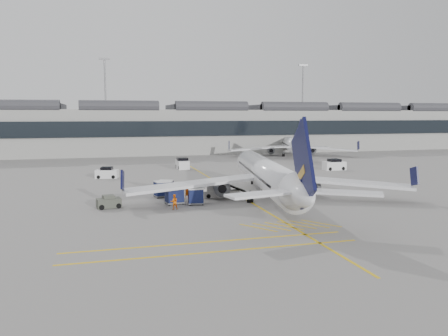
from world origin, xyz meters
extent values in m
plane|color=gray|center=(0.00, 0.00, 0.00)|extent=(220.00, 220.00, 0.00)
cube|color=#9E9E99|center=(0.00, 72.00, 5.50)|extent=(200.00, 20.00, 11.00)
cube|color=black|center=(0.00, 61.80, 6.50)|extent=(200.00, 0.50, 3.60)
cube|color=#38383D|center=(0.00, 72.00, 11.70)|extent=(200.00, 18.00, 1.40)
cylinder|color=slate|center=(-5.00, 86.00, 12.50)|extent=(0.44, 0.44, 25.00)
cube|color=slate|center=(-5.00, 86.00, 25.20)|extent=(3.00, 0.60, 0.50)
cylinder|color=slate|center=(55.00, 86.00, 12.50)|extent=(0.44, 0.44, 25.00)
cube|color=slate|center=(55.00, 86.00, 25.20)|extent=(3.00, 0.60, 0.50)
cube|color=gold|center=(10.00, 10.00, 0.01)|extent=(0.25, 60.00, 0.01)
cylinder|color=white|center=(12.46, 5.44, 2.85)|extent=(7.95, 27.34, 3.40)
cone|color=white|center=(15.07, 20.60, 2.85)|extent=(3.97, 4.14, 3.40)
cone|color=white|center=(9.80, -10.09, 3.21)|extent=(4.09, 4.86, 3.40)
cube|color=white|center=(3.76, 5.55, 2.04)|extent=(15.70, 5.43, 0.32)
cube|color=white|center=(20.71, 2.64, 2.04)|extent=(15.14, 10.05, 0.32)
cylinder|color=slate|center=(7.37, 6.77, 1.40)|extent=(2.43, 3.53, 1.90)
cylinder|color=slate|center=(17.72, 4.99, 1.40)|extent=(2.43, 3.53, 1.90)
cube|color=black|center=(9.89, -9.55, 5.75)|extent=(1.43, 6.84, 7.58)
cylinder|color=black|center=(14.23, 15.70, 0.29)|extent=(0.35, 0.61, 0.58)
cylinder|color=black|center=(9.85, 3.59, 0.36)|extent=(0.75, 0.82, 0.72)
cylinder|color=black|center=(14.31, 2.82, 0.36)|extent=(0.75, 0.82, 0.72)
cylinder|color=white|center=(37.52, 54.66, 2.66)|extent=(10.45, 25.20, 3.18)
cone|color=white|center=(41.72, 68.42, 2.66)|extent=(4.03, 4.17, 3.18)
cone|color=white|center=(33.23, 40.58, 3.00)|extent=(4.23, 4.81, 3.18)
cube|color=white|center=(29.47, 55.79, 1.90)|extent=(14.43, 3.30, 0.30)
cube|color=white|center=(44.84, 51.10, 1.90)|extent=(13.53, 10.74, 0.30)
cylinder|color=slate|center=(32.95, 56.50, 1.31)|extent=(2.59, 3.43, 1.78)
cylinder|color=slate|center=(42.34, 53.63, 1.31)|extent=(2.59, 3.43, 1.78)
cube|color=black|center=(33.37, 41.07, 5.37)|extent=(2.12, 6.23, 7.08)
cylinder|color=black|center=(40.36, 63.97, 0.27)|extent=(0.38, 0.59, 0.54)
cylinder|color=black|center=(34.88, 53.26, 0.34)|extent=(0.76, 0.82, 0.68)
cylinder|color=black|center=(38.93, 52.02, 0.34)|extent=(0.76, 0.82, 0.68)
cube|color=silver|center=(7.64, 7.90, 0.39)|extent=(4.44, 2.17, 0.79)
cube|color=black|center=(8.75, 7.77, 1.29)|extent=(3.93, 1.67, 1.66)
cube|color=silver|center=(6.41, 8.05, 1.18)|extent=(1.18, 1.57, 1.01)
cylinder|color=black|center=(5.98, 7.30, 0.25)|extent=(0.52, 0.26, 0.49)
cylinder|color=black|center=(6.17, 8.87, 0.25)|extent=(0.52, 0.26, 0.49)
cylinder|color=black|center=(9.11, 6.94, 0.25)|extent=(0.52, 0.26, 0.49)
cylinder|color=black|center=(9.29, 8.50, 0.25)|extent=(0.52, 0.26, 0.49)
cube|color=gray|center=(3.84, 4.18, 0.18)|extent=(1.89, 1.63, 0.12)
cube|color=#131C4C|center=(3.84, 4.18, 0.99)|extent=(1.73, 1.56, 1.46)
cube|color=silver|center=(3.84, 4.18, 1.76)|extent=(1.79, 1.61, 0.10)
cylinder|color=black|center=(3.06, 3.72, 0.11)|extent=(0.23, 0.13, 0.22)
cylinder|color=black|center=(3.21, 4.82, 0.11)|extent=(0.23, 0.13, 0.22)
cylinder|color=black|center=(4.47, 3.54, 0.11)|extent=(0.23, 0.13, 0.22)
cylinder|color=black|center=(4.61, 4.64, 0.11)|extent=(0.23, 0.13, 0.22)
cube|color=gray|center=(1.61, 4.98, 0.20)|extent=(2.14, 1.86, 0.13)
cube|color=#131C4C|center=(1.61, 4.98, 1.10)|extent=(1.96, 1.78, 1.63)
cube|color=silver|center=(1.61, 4.98, 1.96)|extent=(2.03, 1.84, 0.11)
cylinder|color=black|center=(0.93, 4.24, 0.12)|extent=(0.26, 0.15, 0.25)
cylinder|color=black|center=(0.74, 5.46, 0.12)|extent=(0.26, 0.15, 0.25)
cylinder|color=black|center=(2.49, 4.49, 0.12)|extent=(0.26, 0.15, 0.25)
cylinder|color=black|center=(2.29, 5.71, 0.12)|extent=(0.26, 0.15, 0.25)
cube|color=gray|center=(0.85, 9.41, 0.19)|extent=(2.10, 1.85, 0.13)
cube|color=#131C4C|center=(0.85, 9.41, 1.05)|extent=(1.93, 1.76, 1.56)
cube|color=silver|center=(0.85, 9.41, 1.87)|extent=(1.99, 1.82, 0.11)
cylinder|color=black|center=(0.24, 8.68, 0.12)|extent=(0.25, 0.15, 0.24)
cylinder|color=black|center=(-0.01, 9.84, 0.12)|extent=(0.25, 0.15, 0.24)
cylinder|color=black|center=(1.71, 8.99, 0.12)|extent=(0.25, 0.15, 0.24)
cylinder|color=black|center=(1.47, 10.14, 0.12)|extent=(0.25, 0.15, 0.24)
cube|color=gray|center=(1.35, 9.86, 0.19)|extent=(2.20, 2.00, 0.13)
cube|color=#131C4C|center=(1.35, 9.86, 1.05)|extent=(2.03, 1.90, 1.55)
cube|color=silver|center=(1.35, 9.86, 1.86)|extent=(2.10, 1.97, 0.11)
cylinder|color=black|center=(0.46, 9.54, 0.12)|extent=(0.26, 0.18, 0.24)
cylinder|color=black|center=(0.83, 10.65, 0.12)|extent=(0.26, 0.18, 0.24)
cylinder|color=black|center=(1.88, 9.06, 0.12)|extent=(0.26, 0.18, 0.24)
cylinder|color=black|center=(2.25, 10.18, 0.12)|extent=(0.26, 0.18, 0.24)
imported|color=#FD5A0D|center=(3.53, 7.72, 0.84)|extent=(0.73, 0.65, 1.69)
imported|color=orange|center=(1.19, 2.35, 0.79)|extent=(0.78, 0.61, 1.58)
cube|color=#474B3F|center=(-5.31, 4.80, 0.53)|extent=(2.64, 1.87, 0.97)
cube|color=#474B3F|center=(-5.31, 4.80, 1.11)|extent=(1.35, 1.35, 0.48)
cylinder|color=black|center=(-6.05, 4.02, 0.27)|extent=(0.58, 0.34, 0.54)
cylinder|color=black|center=(-6.28, 5.26, 0.27)|extent=(0.58, 0.34, 0.54)
cylinder|color=black|center=(-4.34, 4.34, 0.27)|extent=(0.58, 0.34, 0.54)
cylinder|color=black|center=(-4.57, 5.58, 0.27)|extent=(0.58, 0.34, 0.54)
cone|color=#F24C0A|center=(12.18, 18.77, 0.26)|extent=(0.38, 0.38, 0.52)
cone|color=#F24C0A|center=(14.79, 8.11, 0.25)|extent=(0.36, 0.36, 0.50)
cube|color=white|center=(-5.38, 27.52, 0.65)|extent=(3.63, 2.37, 1.30)
cube|color=black|center=(-5.38, 27.52, 1.44)|extent=(1.98, 1.91, 0.56)
cylinder|color=black|center=(-6.64, 27.04, 0.28)|extent=(0.59, 0.32, 0.56)
cylinder|color=black|center=(-6.31, 28.49, 0.28)|extent=(0.59, 0.32, 0.56)
cylinder|color=black|center=(-4.46, 26.55, 0.28)|extent=(0.59, 0.32, 0.56)
cylinder|color=black|center=(-4.13, 28.00, 0.28)|extent=(0.59, 0.32, 0.56)
cube|color=white|center=(7.92, 36.24, 0.76)|extent=(2.00, 3.93, 1.52)
cube|color=black|center=(7.92, 36.24, 1.68)|extent=(1.87, 1.97, 0.65)
cylinder|color=black|center=(8.81, 34.95, 0.33)|extent=(0.25, 0.65, 0.65)
cylinder|color=black|center=(7.07, 34.92, 0.33)|extent=(0.25, 0.65, 0.65)
cylinder|color=black|center=(8.78, 37.55, 0.33)|extent=(0.25, 0.65, 0.65)
cylinder|color=black|center=(7.04, 37.53, 0.33)|extent=(0.25, 0.65, 0.65)
cube|color=white|center=(33.61, 27.34, 0.75)|extent=(3.84, 1.93, 1.49)
cube|color=black|center=(33.61, 27.34, 1.65)|extent=(1.92, 1.82, 0.64)
cylinder|color=black|center=(32.33, 26.50, 0.32)|extent=(0.64, 0.24, 0.64)
cylinder|color=black|center=(32.33, 28.20, 0.32)|extent=(0.64, 0.24, 0.64)
cylinder|color=black|center=(34.88, 26.49, 0.32)|extent=(0.64, 0.24, 0.64)
cylinder|color=black|center=(34.89, 28.19, 0.32)|extent=(0.64, 0.24, 0.64)
camera|label=1|loc=(-5.47, -41.63, 9.64)|focal=35.00mm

